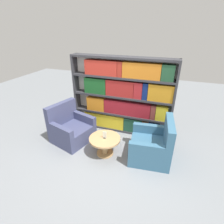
# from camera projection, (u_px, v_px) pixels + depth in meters

# --- Properties ---
(ground_plane) EXTENTS (14.00, 14.00, 0.00)m
(ground_plane) POSITION_uv_depth(u_px,v_px,m) (104.00, 158.00, 3.83)
(ground_plane) COLOR gray
(bookshelf) EXTENTS (2.60, 0.30, 1.98)m
(bookshelf) POSITION_uv_depth(u_px,v_px,m) (123.00, 97.00, 4.46)
(bookshelf) COLOR silver
(bookshelf) RESTS_ON ground_plane
(armchair_left) EXTENTS (1.04, 1.07, 0.93)m
(armchair_left) POSITION_uv_depth(u_px,v_px,m) (71.00, 129.00, 4.35)
(armchair_left) COLOR #42476B
(armchair_left) RESTS_ON ground_plane
(armchair_right) EXTENTS (0.92, 0.96, 0.93)m
(armchair_right) POSITION_uv_depth(u_px,v_px,m) (152.00, 146.00, 3.74)
(armchair_right) COLOR #386684
(armchair_right) RESTS_ON ground_plane
(coffee_table) EXTENTS (0.68, 0.68, 0.42)m
(coffee_table) POSITION_uv_depth(u_px,v_px,m) (105.00, 142.00, 3.84)
(coffee_table) COLOR tan
(coffee_table) RESTS_ON ground_plane
(table_sign) EXTENTS (0.08, 0.06, 0.16)m
(table_sign) POSITION_uv_depth(u_px,v_px,m) (105.00, 135.00, 3.76)
(table_sign) COLOR black
(table_sign) RESTS_ON coffee_table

